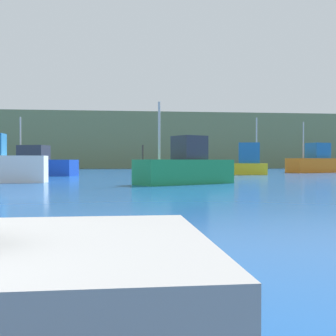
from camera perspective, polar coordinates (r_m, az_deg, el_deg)
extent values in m
cube|color=#6B7A51|center=(78.33, -8.09, 3.37)|extent=(140.00, 17.74, 9.12)
cube|color=blue|center=(36.98, -16.33, 0.04)|extent=(6.24, 3.75, 1.29)
cube|color=#2D333D|center=(37.30, -17.14, 1.94)|extent=(2.65, 2.20, 1.18)
cylinder|color=#B2B2B2|center=(37.99, -18.69, 3.69)|extent=(0.12, 0.12, 3.53)
cube|color=orange|center=(47.72, 19.09, 0.32)|extent=(7.47, 4.49, 1.47)
cube|color=#1E6099|center=(47.61, 18.96, 2.15)|extent=(2.45, 2.24, 1.59)
cylinder|color=#B2B2B2|center=(46.25, 17.24, 3.49)|extent=(0.12, 0.12, 3.67)
cube|color=#1E8C4C|center=(22.47, 2.19, -0.50)|extent=(5.48, 4.08, 1.26)
cube|color=#2D333D|center=(22.66, 2.80, 2.65)|extent=(1.90, 1.89, 1.23)
cylinder|color=#B2B2B2|center=(21.60, -1.15, 4.89)|extent=(0.12, 0.12, 2.84)
cylinder|color=#3F382D|center=(21.03, -3.30, 2.07)|extent=(0.10, 0.10, 0.70)
cube|color=yellow|center=(38.56, 9.43, -0.13)|extent=(4.79, 2.67, 0.99)
cube|color=#1E6099|center=(38.55, 10.54, 1.94)|extent=(2.00, 1.48, 1.80)
cylinder|color=#B2B2B2|center=(38.59, 11.48, 3.54)|extent=(0.12, 0.12, 3.96)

